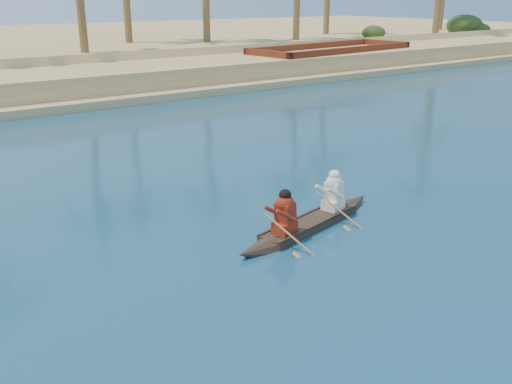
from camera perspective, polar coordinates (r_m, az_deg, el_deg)
canoe at (r=12.23m, az=5.42°, el=-2.48°), size 4.53×1.55×1.24m
barge_right at (r=38.45m, az=7.54°, el=12.92°), size 12.12×5.10×1.96m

